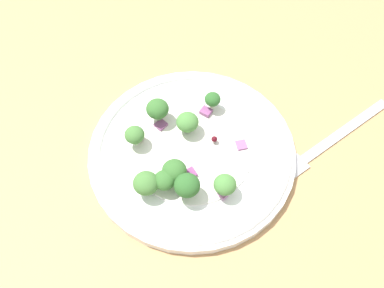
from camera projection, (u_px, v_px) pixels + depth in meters
ground_plane at (188, 141)px, 57.35cm from camera, size 180.00×180.00×2.00cm
plate at (192, 152)px, 54.28cm from camera, size 25.35×25.35×1.70cm
dressing_pool at (192, 150)px, 53.91cm from camera, size 14.70×14.70×0.20cm
broccoli_floret_0 at (146, 184)px, 49.47cm from camera, size 2.94×2.94×2.98cm
broccoli_floret_1 at (135, 135)px, 52.76cm from camera, size 2.41×2.41×2.44cm
broccoli_floret_2 at (157, 109)px, 54.43cm from camera, size 2.84×2.84×2.87cm
broccoli_floret_3 at (164, 181)px, 49.68cm from camera, size 2.49×2.49×2.52cm
broccoli_floret_4 at (213, 99)px, 55.77cm from camera, size 2.04×2.04×2.07cm
broccoli_floret_5 at (175, 171)px, 50.22cm from camera, size 2.86×2.86×2.89cm
broccoli_floret_6 at (225, 185)px, 49.47cm from camera, size 2.60×2.60×2.63cm
broccoli_floret_7 at (185, 119)px, 54.07cm from camera, size 2.75×2.75×2.79cm
broccoli_floret_8 at (187, 186)px, 48.82cm from camera, size 2.95×2.95×2.98cm
cranberry_0 at (140, 136)px, 54.16cm from camera, size 0.84×0.84×0.84cm
cranberry_1 at (214, 139)px, 53.83cm from camera, size 0.74×0.74×0.74cm
cranberry_2 at (162, 110)px, 56.06cm from camera, size 0.73×0.73×0.73cm
cranberry_3 at (219, 182)px, 51.08cm from camera, size 0.87×0.87×0.87cm
onion_bit_0 at (161, 125)px, 55.54cm from camera, size 1.82×1.79×0.39cm
onion_bit_1 at (206, 112)px, 56.47cm from camera, size 1.59×1.66×0.58cm
onion_bit_2 at (241, 145)px, 54.07cm from camera, size 1.71×1.67×0.40cm
onion_bit_3 at (192, 173)px, 51.84cm from camera, size 1.53×1.50×0.42cm
onion_bit_4 at (223, 194)px, 50.46cm from camera, size 1.31×1.33×0.39cm
fork at (329, 141)px, 55.80cm from camera, size 15.12×13.67×0.50cm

